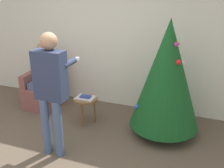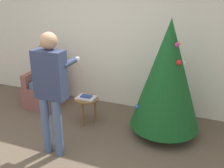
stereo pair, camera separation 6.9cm
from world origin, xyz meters
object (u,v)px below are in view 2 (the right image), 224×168
(person_seated, at_px, (44,73))
(person_standing, at_px, (51,84))
(christmas_tree, at_px, (167,75))
(armchair, at_px, (46,88))
(side_stool, at_px, (87,102))

(person_seated, xyz_separation_m, person_standing, (1.02, -1.23, 0.34))
(christmas_tree, height_order, armchair, christmas_tree)
(armchair, relative_size, person_seated, 0.79)
(person_standing, bearing_deg, armchair, 129.07)
(side_stool, bearing_deg, person_seated, 162.57)
(person_seated, height_order, person_standing, person_standing)
(armchair, xyz_separation_m, person_seated, (0.00, -0.03, 0.32))
(christmas_tree, relative_size, side_stool, 3.94)
(side_stool, bearing_deg, armchair, 161.31)
(christmas_tree, distance_m, person_seated, 2.37)
(person_seated, distance_m, person_standing, 1.63)
(armchair, height_order, person_seated, person_seated)
(christmas_tree, height_order, person_seated, christmas_tree)
(person_seated, distance_m, side_stool, 1.14)
(christmas_tree, bearing_deg, side_stool, -173.38)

